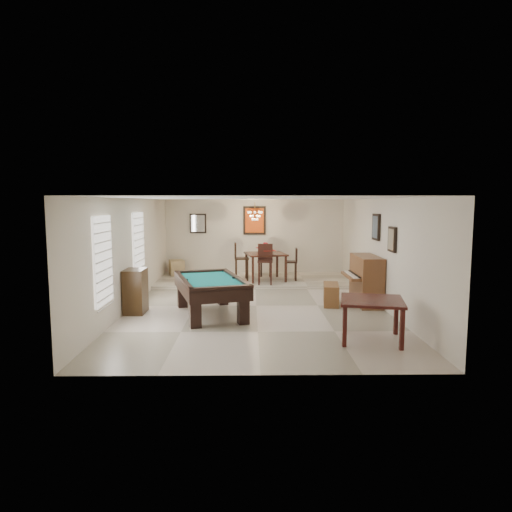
{
  "coord_description": "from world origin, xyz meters",
  "views": [
    {
      "loc": [
        -0.15,
        -10.89,
        2.51
      ],
      "look_at": [
        0.0,
        0.6,
        1.15
      ],
      "focal_mm": 32.0,
      "sensor_mm": 36.0,
      "label": 1
    }
  ],
  "objects_px": {
    "flower_vase": "(266,246)",
    "dining_chair_west": "(242,261)",
    "upright_piano": "(361,280)",
    "dining_chair_south": "(265,264)",
    "pool_table": "(210,297)",
    "square_table": "(371,320)",
    "apothecary_chest": "(135,291)",
    "dining_chair_east": "(291,264)",
    "chandelier": "(255,212)",
    "dining_table": "(266,265)",
    "dining_chair_north": "(266,261)",
    "piano_bench": "(331,294)",
    "corner_bench": "(177,268)"
  },
  "relations": [
    {
      "from": "dining_table",
      "to": "dining_chair_south",
      "type": "xyz_separation_m",
      "value": [
        -0.04,
        -0.72,
        0.11
      ]
    },
    {
      "from": "dining_table",
      "to": "dining_chair_north",
      "type": "relative_size",
      "value": 1.2
    },
    {
      "from": "upright_piano",
      "to": "dining_chair_south",
      "type": "height_order",
      "value": "dining_chair_south"
    },
    {
      "from": "apothecary_chest",
      "to": "corner_bench",
      "type": "bearing_deg",
      "value": 87.73
    },
    {
      "from": "upright_piano",
      "to": "apothecary_chest",
      "type": "height_order",
      "value": "upright_piano"
    },
    {
      "from": "piano_bench",
      "to": "corner_bench",
      "type": "bearing_deg",
      "value": 138.51
    },
    {
      "from": "square_table",
      "to": "dining_table",
      "type": "xyz_separation_m",
      "value": [
        -1.74,
        5.81,
        0.22
      ]
    },
    {
      "from": "dining_chair_south",
      "to": "dining_chair_east",
      "type": "bearing_deg",
      "value": 43.16
    },
    {
      "from": "square_table",
      "to": "dining_chair_south",
      "type": "distance_m",
      "value": 5.4
    },
    {
      "from": "dining_chair_south",
      "to": "dining_chair_west",
      "type": "distance_m",
      "value": 1.02
    },
    {
      "from": "apothecary_chest",
      "to": "dining_table",
      "type": "distance_m",
      "value": 4.79
    },
    {
      "from": "dining_chair_north",
      "to": "corner_bench",
      "type": "relative_size",
      "value": 1.76
    },
    {
      "from": "flower_vase",
      "to": "apothecary_chest",
      "type": "bearing_deg",
      "value": -130.05
    },
    {
      "from": "pool_table",
      "to": "square_table",
      "type": "bearing_deg",
      "value": -48.28
    },
    {
      "from": "upright_piano",
      "to": "dining_chair_east",
      "type": "bearing_deg",
      "value": 117.85
    },
    {
      "from": "corner_bench",
      "to": "dining_table",
      "type": "bearing_deg",
      "value": -19.5
    },
    {
      "from": "flower_vase",
      "to": "dining_chair_west",
      "type": "relative_size",
      "value": 0.19
    },
    {
      "from": "dining_chair_east",
      "to": "chandelier",
      "type": "xyz_separation_m",
      "value": [
        -1.1,
        0.24,
        1.59
      ]
    },
    {
      "from": "flower_vase",
      "to": "chandelier",
      "type": "height_order",
      "value": "chandelier"
    },
    {
      "from": "piano_bench",
      "to": "flower_vase",
      "type": "distance_m",
      "value": 3.38
    },
    {
      "from": "upright_piano",
      "to": "dining_chair_west",
      "type": "relative_size",
      "value": 1.24
    },
    {
      "from": "apothecary_chest",
      "to": "dining_table",
      "type": "xyz_separation_m",
      "value": [
        3.08,
        3.66,
        0.1
      ]
    },
    {
      "from": "pool_table",
      "to": "dining_chair_east",
      "type": "relative_size",
      "value": 2.43
    },
    {
      "from": "pool_table",
      "to": "piano_bench",
      "type": "bearing_deg",
      "value": 2.81
    },
    {
      "from": "chandelier",
      "to": "corner_bench",
      "type": "bearing_deg",
      "value": 162.49
    },
    {
      "from": "dining_chair_north",
      "to": "corner_bench",
      "type": "bearing_deg",
      "value": -3.92
    },
    {
      "from": "dining_chair_south",
      "to": "chandelier",
      "type": "xyz_separation_m",
      "value": [
        -0.29,
        0.93,
        1.49
      ]
    },
    {
      "from": "dining_chair_north",
      "to": "dining_chair_east",
      "type": "xyz_separation_m",
      "value": [
        0.75,
        -0.78,
        0.01
      ]
    },
    {
      "from": "square_table",
      "to": "dining_table",
      "type": "bearing_deg",
      "value": 106.63
    },
    {
      "from": "dining_chair_south",
      "to": "chandelier",
      "type": "relative_size",
      "value": 1.96
    },
    {
      "from": "dining_table",
      "to": "dining_chair_east",
      "type": "relative_size",
      "value": 1.17
    },
    {
      "from": "piano_bench",
      "to": "square_table",
      "type": "bearing_deg",
      "value": -85.75
    },
    {
      "from": "square_table",
      "to": "chandelier",
      "type": "height_order",
      "value": "chandelier"
    },
    {
      "from": "apothecary_chest",
      "to": "square_table",
      "type": "bearing_deg",
      "value": -24.02
    },
    {
      "from": "flower_vase",
      "to": "dining_chair_west",
      "type": "bearing_deg",
      "value": 177.88
    },
    {
      "from": "corner_bench",
      "to": "pool_table",
      "type": "bearing_deg",
      "value": -72.59
    },
    {
      "from": "dining_chair_west",
      "to": "chandelier",
      "type": "distance_m",
      "value": 1.57
    },
    {
      "from": "piano_bench",
      "to": "dining_chair_north",
      "type": "height_order",
      "value": "dining_chair_north"
    },
    {
      "from": "piano_bench",
      "to": "dining_chair_north",
      "type": "xyz_separation_m",
      "value": [
        -1.49,
        3.63,
        0.35
      ]
    },
    {
      "from": "dining_table",
      "to": "dining_chair_north",
      "type": "xyz_separation_m",
      "value": [
        0.03,
        0.75,
        0.01
      ]
    },
    {
      "from": "dining_chair_north",
      "to": "dining_chair_south",
      "type": "bearing_deg",
      "value": 88.85
    },
    {
      "from": "apothecary_chest",
      "to": "dining_chair_west",
      "type": "xyz_separation_m",
      "value": [
        2.35,
        3.69,
        0.2
      ]
    },
    {
      "from": "chandelier",
      "to": "dining_chair_south",
      "type": "bearing_deg",
      "value": -72.89
    },
    {
      "from": "pool_table",
      "to": "apothecary_chest",
      "type": "relative_size",
      "value": 2.39
    },
    {
      "from": "square_table",
      "to": "piano_bench",
      "type": "xyz_separation_m",
      "value": [
        -0.22,
        2.93,
        -0.13
      ]
    },
    {
      "from": "apothecary_chest",
      "to": "corner_bench",
      "type": "distance_m",
      "value": 4.7
    },
    {
      "from": "square_table",
      "to": "dining_table",
      "type": "height_order",
      "value": "dining_table"
    },
    {
      "from": "piano_bench",
      "to": "apothecary_chest",
      "type": "xyz_separation_m",
      "value": [
        -4.6,
        -0.79,
        0.25
      ]
    },
    {
      "from": "dining_chair_west",
      "to": "chandelier",
      "type": "height_order",
      "value": "chandelier"
    },
    {
      "from": "dining_chair_east",
      "to": "corner_bench",
      "type": "xyz_separation_m",
      "value": [
        -3.67,
        1.05,
        -0.25
      ]
    }
  ]
}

